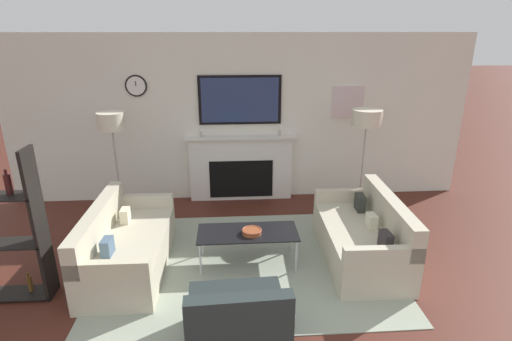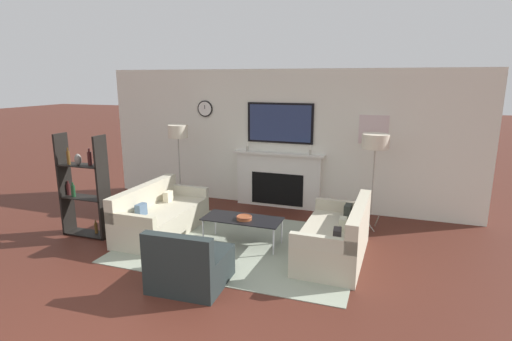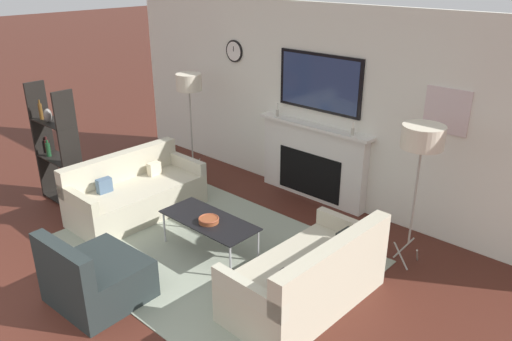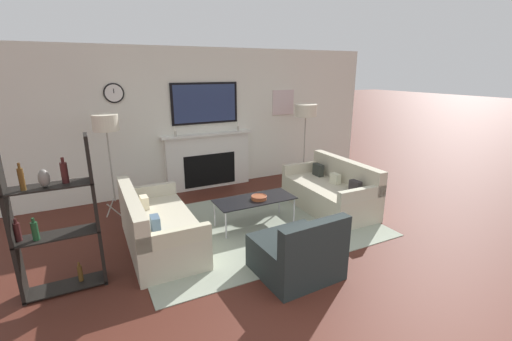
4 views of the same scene
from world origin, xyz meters
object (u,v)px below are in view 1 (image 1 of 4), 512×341
Objects in this scene: couch_right at (363,238)px; floor_lamp_right at (367,119)px; couch_left at (126,247)px; floor_lamp_left at (111,123)px; coffee_table at (248,234)px; decorative_bowl at (252,231)px; armchair at (237,324)px; shelf_unit at (1,229)px.

couch_right is 1.03× the size of floor_lamp_right.
couch_left is 1.86m from floor_lamp_left.
decorative_bowl is at bearing -43.99° from coffee_table.
couch_right is at bearing -0.42° from coffee_table.
floor_lamp_left is at bearing 157.54° from couch_right.
couch_right is 1.87× the size of armchair.
coffee_table is at bearing 10.71° from shelf_unit.
armchair is (1.30, -1.39, -0.02)m from couch_left.
floor_lamp_right is at bearing 36.45° from coffee_table.
decorative_bowl is at bearing -1.35° from couch_left.
decorative_bowl is (0.05, -0.05, 0.06)m from coffee_table.
floor_lamp_left is at bearing 143.90° from coffee_table.
floor_lamp_left is (-3.29, 1.36, 1.20)m from couch_right.
floor_lamp_right is (1.99, 2.75, 1.24)m from armchair.
floor_lamp_right reaches higher than couch_left.
armchair is at bearing -58.43° from floor_lamp_left.
armchair is 0.55× the size of floor_lamp_right.
coffee_table is 5.06× the size of decorative_bowl.
decorative_bowl is at bearing -36.32° from floor_lamp_left.
floor_lamp_right reaches higher than decorative_bowl.
couch_right is at bearing 40.93° from armchair.
armchair is at bearing -20.99° from shelf_unit.
shelf_unit reaches higher than armchair.
couch_left is 1.30m from shelf_unit.
floor_lamp_left reaches higher than floor_lamp_right.
couch_right is (2.90, -0.00, 0.01)m from couch_left.
couch_right is 1.39× the size of coffee_table.
decorative_bowl is (0.21, 1.35, 0.20)m from armchair.
couch_right is 1.44m from coffee_table.
decorative_bowl is 2.66m from shelf_unit.
couch_right is 1.40m from decorative_bowl.
couch_left is at bearing 179.99° from couch_right.
floor_lamp_right is (1.78, 1.39, 1.04)m from decorative_bowl.
decorative_bowl is at bearing -178.56° from couch_right.
decorative_bowl is 0.15× the size of floor_lamp_left.
shelf_unit reaches higher than couch_left.
coffee_table is 0.09m from decorative_bowl.
couch_left reaches higher than coffee_table.
floor_lamp_right reaches higher than armchair.
couch_left is at bearing -157.55° from floor_lamp_right.
coffee_table is 0.73× the size of floor_lamp_left.
floor_lamp_left is 0.99× the size of shelf_unit.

